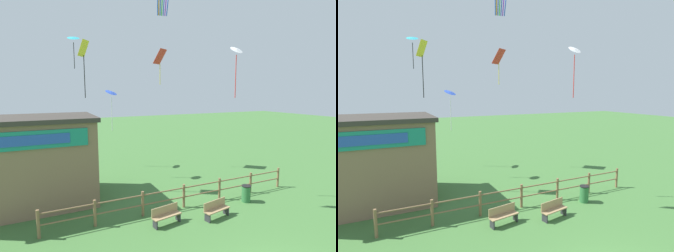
# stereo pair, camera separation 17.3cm
# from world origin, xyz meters

# --- Properties ---
(wooden_fence) EXTENTS (14.47, 0.14, 1.30)m
(wooden_fence) POSITION_xyz_m (0.00, 7.13, 0.73)
(wooden_fence) COLOR brown
(wooden_fence) RESTS_ON ground_plane
(seaside_building) EXTENTS (7.29, 4.68, 4.95)m
(seaside_building) POSITION_xyz_m (-7.64, 11.27, 2.49)
(seaside_building) COLOR #84664C
(seaside_building) RESTS_ON ground_plane
(park_bench_near_fence) EXTENTS (1.54, 0.67, 0.88)m
(park_bench_near_fence) POSITION_xyz_m (0.88, 5.37, 0.47)
(park_bench_near_fence) COLOR #9E7F56
(park_bench_near_fence) RESTS_ON ground_plane
(park_bench_by_building) EXTENTS (1.53, 0.63, 0.88)m
(park_bench_by_building) POSITION_xyz_m (-1.66, 5.88, 0.47)
(park_bench_by_building) COLOR #9E7F56
(park_bench_by_building) RESTS_ON ground_plane
(trash_bin) EXTENTS (0.54, 0.54, 0.96)m
(trash_bin) POSITION_xyz_m (3.60, 6.22, 0.48)
(trash_bin) COLOR #2D6B38
(trash_bin) RESTS_ON ground_plane
(kite_cyan_delta) EXTENTS (0.95, 0.92, 2.36)m
(kite_cyan_delta) POSITION_xyz_m (-4.45, 15.39, 10.01)
(kite_cyan_delta) COLOR #2DB2C6
(kite_white_delta) EXTENTS (0.79, 0.70, 3.03)m
(kite_white_delta) POSITION_xyz_m (3.63, 7.50, 8.50)
(kite_white_delta) COLOR white
(kite_red_diamond) EXTENTS (1.25, 1.19, 2.84)m
(kite_red_diamond) POSITION_xyz_m (2.18, 15.18, 8.97)
(kite_red_diamond) COLOR red
(kite_blue_delta) EXTENTS (1.35, 1.34, 3.45)m
(kite_blue_delta) POSITION_xyz_m (-1.48, 16.95, 6.11)
(kite_blue_delta) COLOR blue
(kite_yellow_diamond) EXTENTS (0.78, 0.84, 3.48)m
(kite_yellow_diamond) POSITION_xyz_m (-4.27, 12.13, 8.43)
(kite_yellow_diamond) COLOR yellow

